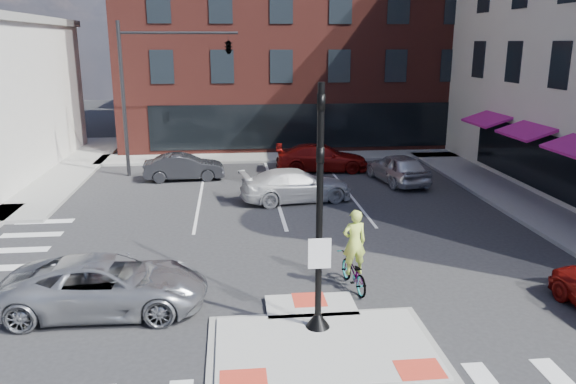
{
  "coord_description": "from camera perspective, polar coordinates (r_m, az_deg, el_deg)",
  "views": [
    {
      "loc": [
        -2.04,
        -12.05,
        6.96
      ],
      "look_at": [
        -0.12,
        6.34,
        2.0
      ],
      "focal_mm": 35.0,
      "sensor_mm": 36.0,
      "label": 1
    }
  ],
  "objects": [
    {
      "name": "refuge_island",
      "position": [
        13.82,
        3.47,
        -15.02
      ],
      "size": [
        5.4,
        4.65,
        0.13
      ],
      "color": "gray",
      "rests_on": "ground"
    },
    {
      "name": "building_far_left",
      "position": [
        64.11,
        -7.9,
        13.13
      ],
      "size": [
        10.0,
        12.0,
        10.0
      ],
      "primitive_type": "cube",
      "color": "slate",
      "rests_on": "ground"
    },
    {
      "name": "bg_car_dark",
      "position": [
        29.61,
        -10.51,
        2.51
      ],
      "size": [
        4.19,
        1.68,
        1.35
      ],
      "primitive_type": "imported",
      "rotation": [
        0.0,
        0.0,
        1.63
      ],
      "color": "#252529",
      "rests_on": "ground"
    },
    {
      "name": "white_pickup",
      "position": [
        25.18,
        0.83,
        0.69
      ],
      "size": [
        5.28,
        2.82,
        1.45
      ],
      "primitive_type": "imported",
      "rotation": [
        0.0,
        0.0,
        1.73
      ],
      "color": "silver",
      "rests_on": "ground"
    },
    {
      "name": "building_far_right",
      "position": [
        66.97,
        3.65,
        14.17
      ],
      "size": [
        12.0,
        12.0,
        12.0
      ],
      "primitive_type": "cube",
      "color": "brown",
      "rests_on": "ground"
    },
    {
      "name": "building_n",
      "position": [
        44.33,
        0.61,
        16.11
      ],
      "size": [
        24.4,
        18.4,
        15.5
      ],
      "color": "#541F1A",
      "rests_on": "ground"
    },
    {
      "name": "silver_suv",
      "position": [
        15.8,
        -17.92,
        -8.96
      ],
      "size": [
        5.34,
        2.57,
        1.47
      ],
      "primitive_type": "imported",
      "rotation": [
        0.0,
        0.0,
        1.55
      ],
      "color": "#A6A8AD",
      "rests_on": "ground"
    },
    {
      "name": "mast_arm_signal",
      "position": [
        30.09,
        -8.92,
        13.41
      ],
      "size": [
        6.1,
        2.24,
        8.0
      ],
      "color": "black",
      "rests_on": "ground"
    },
    {
      "name": "ground",
      "position": [
        14.06,
        3.29,
        -14.68
      ],
      "size": [
        120.0,
        120.0,
        0.0
      ],
      "primitive_type": "plane",
      "color": "#28282B",
      "rests_on": "ground"
    },
    {
      "name": "bg_car_red",
      "position": [
        31.2,
        3.45,
        3.49
      ],
      "size": [
        5.23,
        2.48,
        1.47
      ],
      "primitive_type": "imported",
      "rotation": [
        0.0,
        0.0,
        1.49
      ],
      "color": "maroon",
      "rests_on": "ground"
    },
    {
      "name": "sidewalk_e",
      "position": [
        26.43,
        23.39,
        -1.35
      ],
      "size": [
        3.0,
        24.0,
        0.15
      ],
      "primitive_type": "cube",
      "color": "gray",
      "rests_on": "ground"
    },
    {
      "name": "bg_car_silver",
      "position": [
        28.99,
        11.08,
        2.39
      ],
      "size": [
        2.55,
        4.73,
        1.53
      ],
      "primitive_type": "imported",
      "rotation": [
        0.0,
        0.0,
        3.31
      ],
      "color": "silver",
      "rests_on": "ground"
    },
    {
      "name": "signal_pole",
      "position": [
        13.42,
        3.17,
        -5.07
      ],
      "size": [
        0.6,
        0.6,
        5.98
      ],
      "color": "black",
      "rests_on": "refuge_island"
    },
    {
      "name": "cyclist",
      "position": [
        16.44,
        6.68,
        -7.09
      ],
      "size": [
        0.91,
        1.99,
        2.38
      ],
      "rotation": [
        0.0,
        0.0,
        3.27
      ],
      "color": "#3F3F44",
      "rests_on": "ground"
    },
    {
      "name": "sidewalk_n",
      "position": [
        35.1,
        2.43,
        3.69
      ],
      "size": [
        26.0,
        3.0,
        0.15
      ],
      "primitive_type": "cube",
      "color": "gray",
      "rests_on": "ground"
    }
  ]
}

